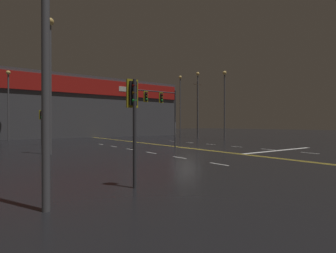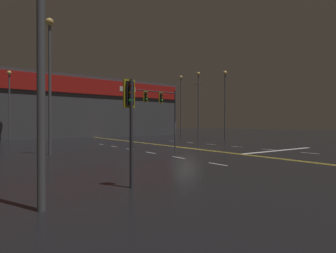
{
  "view_description": "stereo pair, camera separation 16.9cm",
  "coord_description": "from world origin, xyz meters",
  "px_view_note": "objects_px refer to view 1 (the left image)",
  "views": [
    {
      "loc": [
        -15.57,
        -19.18,
        2.18
      ],
      "look_at": [
        0.0,
        2.97,
        2.0
      ],
      "focal_mm": 28.0,
      "sensor_mm": 36.0,
      "label": 1
    },
    {
      "loc": [
        -15.43,
        -19.27,
        2.18
      ],
      "look_at": [
        0.0,
        2.97,
        2.0
      ],
      "focal_mm": 28.0,
      "sensor_mm": 36.0,
      "label": 2
    }
  ],
  "objects_px": {
    "traffic_signal_corner_southwest": "(133,108)",
    "streetlight_far_right": "(180,99)",
    "streetlight_near_right": "(50,68)",
    "streetlight_far_median": "(8,96)",
    "streetlight_median_approach": "(225,96)",
    "traffic_signal_median": "(161,103)",
    "traffic_signal_corner_northwest": "(41,119)",
    "streetlight_far_left": "(198,97)"
  },
  "relations": [
    {
      "from": "streetlight_near_right",
      "to": "streetlight_far_median",
      "type": "relative_size",
      "value": 1.03
    },
    {
      "from": "streetlight_far_median",
      "to": "streetlight_far_left",
      "type": "bearing_deg",
      "value": -19.56
    },
    {
      "from": "streetlight_median_approach",
      "to": "streetlight_far_median",
      "type": "height_order",
      "value": "streetlight_median_approach"
    },
    {
      "from": "traffic_signal_corner_northwest",
      "to": "streetlight_far_median",
      "type": "height_order",
      "value": "streetlight_far_median"
    },
    {
      "from": "traffic_signal_corner_southwest",
      "to": "streetlight_far_right",
      "type": "height_order",
      "value": "streetlight_far_right"
    },
    {
      "from": "streetlight_far_right",
      "to": "traffic_signal_corner_northwest",
      "type": "bearing_deg",
      "value": -162.8
    },
    {
      "from": "streetlight_median_approach",
      "to": "traffic_signal_corner_southwest",
      "type": "bearing_deg",
      "value": -143.09
    },
    {
      "from": "traffic_signal_median",
      "to": "streetlight_far_right",
      "type": "height_order",
      "value": "streetlight_far_right"
    },
    {
      "from": "streetlight_near_right",
      "to": "streetlight_far_left",
      "type": "bearing_deg",
      "value": 25.88
    },
    {
      "from": "streetlight_median_approach",
      "to": "streetlight_far_left",
      "type": "xyz_separation_m",
      "value": [
        0.27,
        6.18,
        0.48
      ]
    },
    {
      "from": "streetlight_far_left",
      "to": "streetlight_far_right",
      "type": "distance_m",
      "value": 5.61
    },
    {
      "from": "streetlight_near_right",
      "to": "streetlight_far_median",
      "type": "height_order",
      "value": "streetlight_near_right"
    },
    {
      "from": "traffic_signal_corner_northwest",
      "to": "streetlight_median_approach",
      "type": "height_order",
      "value": "streetlight_median_approach"
    },
    {
      "from": "streetlight_far_median",
      "to": "traffic_signal_median",
      "type": "bearing_deg",
      "value": -63.14
    },
    {
      "from": "streetlight_far_left",
      "to": "traffic_signal_corner_northwest",
      "type": "bearing_deg",
      "value": -175.06
    },
    {
      "from": "traffic_signal_corner_northwest",
      "to": "traffic_signal_corner_southwest",
      "type": "height_order",
      "value": "traffic_signal_corner_southwest"
    },
    {
      "from": "traffic_signal_corner_northwest",
      "to": "streetlight_far_right",
      "type": "bearing_deg",
      "value": 17.2
    },
    {
      "from": "traffic_signal_median",
      "to": "traffic_signal_corner_northwest",
      "type": "bearing_deg",
      "value": 130.55
    },
    {
      "from": "traffic_signal_corner_northwest",
      "to": "streetlight_far_median",
      "type": "distance_m",
      "value": 12.16
    },
    {
      "from": "traffic_signal_corner_southwest",
      "to": "streetlight_far_left",
      "type": "height_order",
      "value": "streetlight_far_left"
    },
    {
      "from": "traffic_signal_median",
      "to": "streetlight_near_right",
      "type": "height_order",
      "value": "streetlight_near_right"
    },
    {
      "from": "traffic_signal_corner_northwest",
      "to": "streetlight_far_right",
      "type": "xyz_separation_m",
      "value": [
        24.73,
        7.65,
        4.27
      ]
    },
    {
      "from": "streetlight_far_left",
      "to": "streetlight_far_median",
      "type": "relative_size",
      "value": 1.13
    },
    {
      "from": "traffic_signal_corner_southwest",
      "to": "streetlight_near_right",
      "type": "xyz_separation_m",
      "value": [
        -0.29,
        12.45,
        3.55
      ]
    },
    {
      "from": "traffic_signal_corner_southwest",
      "to": "streetlight_near_right",
      "type": "bearing_deg",
      "value": 91.35
    },
    {
      "from": "streetlight_near_right",
      "to": "streetlight_far_median",
      "type": "distance_m",
      "value": 21.62
    },
    {
      "from": "traffic_signal_median",
      "to": "traffic_signal_corner_northwest",
      "type": "distance_m",
      "value": 13.38
    },
    {
      "from": "traffic_signal_median",
      "to": "streetlight_near_right",
      "type": "distance_m",
      "value": 9.93
    },
    {
      "from": "streetlight_median_approach",
      "to": "traffic_signal_median",
      "type": "bearing_deg",
      "value": -158.43
    },
    {
      "from": "streetlight_far_right",
      "to": "streetlight_far_median",
      "type": "xyz_separation_m",
      "value": [
        -27.0,
        3.8,
        -0.88
      ]
    },
    {
      "from": "streetlight_median_approach",
      "to": "traffic_signal_corner_northwest",
      "type": "bearing_deg",
      "value": 170.23
    },
    {
      "from": "traffic_signal_corner_southwest",
      "to": "streetlight_far_right",
      "type": "distance_m",
      "value": 39.77
    },
    {
      "from": "streetlight_median_approach",
      "to": "streetlight_far_right",
      "type": "distance_m",
      "value": 11.81
    },
    {
      "from": "streetlight_median_approach",
      "to": "streetlight_far_median",
      "type": "xyz_separation_m",
      "value": [
        -26.1,
        15.56,
        -0.22
      ]
    },
    {
      "from": "traffic_signal_corner_southwest",
      "to": "streetlight_median_approach",
      "type": "height_order",
      "value": "streetlight_median_approach"
    },
    {
      "from": "streetlight_near_right",
      "to": "traffic_signal_median",
      "type": "bearing_deg",
      "value": 0.14
    },
    {
      "from": "streetlight_median_approach",
      "to": "streetlight_far_median",
      "type": "bearing_deg",
      "value": 149.2
    },
    {
      "from": "streetlight_median_approach",
      "to": "streetlight_far_median",
      "type": "relative_size",
      "value": 1.04
    },
    {
      "from": "streetlight_median_approach",
      "to": "streetlight_far_right",
      "type": "bearing_deg",
      "value": 85.62
    },
    {
      "from": "traffic_signal_median",
      "to": "traffic_signal_corner_southwest",
      "type": "xyz_separation_m",
      "value": [
        -9.41,
        -12.47,
        -1.45
      ]
    },
    {
      "from": "traffic_signal_corner_northwest",
      "to": "streetlight_far_left",
      "type": "height_order",
      "value": "streetlight_far_left"
    },
    {
      "from": "traffic_signal_median",
      "to": "traffic_signal_corner_southwest",
      "type": "height_order",
      "value": "traffic_signal_median"
    }
  ]
}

